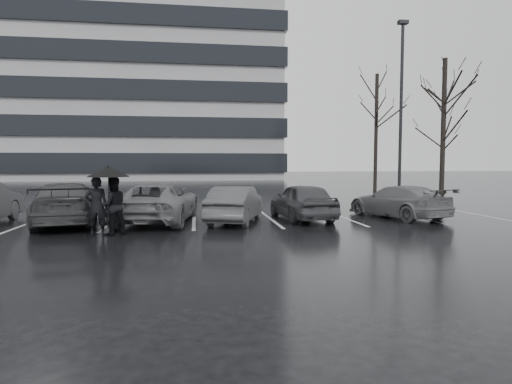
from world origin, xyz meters
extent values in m
plane|color=black|center=(0.00, 0.00, 0.00)|extent=(160.00, 160.00, 0.00)
cube|color=#97979A|center=(-22.00, 48.00, 14.00)|extent=(60.00, 25.00, 28.00)
cube|color=black|center=(-22.00, 48.00, 2.00)|extent=(60.60, 25.60, 2.20)
cube|color=black|center=(-22.00, 48.00, 6.00)|extent=(60.60, 25.60, 2.20)
cube|color=black|center=(-22.00, 48.00, 10.00)|extent=(60.60, 25.60, 2.20)
cube|color=black|center=(-22.00, 48.00, 14.00)|extent=(60.60, 25.60, 2.20)
cube|color=black|center=(-22.00, 48.00, 18.00)|extent=(60.60, 25.60, 2.20)
cube|color=black|center=(-22.00, 48.00, 22.00)|extent=(60.60, 25.60, 2.20)
imported|color=black|center=(1.71, 2.14, 0.67)|extent=(1.95, 4.06, 1.34)
imported|color=#29282B|center=(-0.76, 1.77, 0.62)|extent=(2.41, 4.01, 1.25)
imported|color=#48484B|center=(-3.44, 2.17, 0.69)|extent=(2.90, 5.19, 1.37)
imported|color=black|center=(-6.44, 2.03, 0.70)|extent=(2.92, 5.15, 1.41)
imported|color=#48484B|center=(5.41, 2.12, 0.61)|extent=(3.00, 4.54, 1.22)
imported|color=black|center=(-4.91, -0.50, 0.85)|extent=(0.63, 0.43, 1.69)
imported|color=black|center=(-4.50, -0.34, 0.84)|extent=(1.00, 0.91, 1.68)
cylinder|color=black|center=(-4.57, -0.50, 0.86)|extent=(0.03, 0.03, 1.72)
cone|color=black|center=(-4.57, -0.50, 1.83)|extent=(1.18, 1.18, 0.30)
sphere|color=black|center=(-4.57, -0.50, 1.98)|extent=(0.05, 0.05, 0.05)
cylinder|color=#97979A|center=(8.44, 8.09, 0.10)|extent=(0.51, 0.51, 0.20)
cylinder|color=black|center=(8.44, 8.09, 4.59)|extent=(0.16, 0.16, 9.17)
cube|color=black|center=(8.44, 8.09, 9.22)|extent=(0.51, 0.31, 0.18)
cube|color=#B7B7BA|center=(-7.80, 2.50, 0.00)|extent=(0.12, 5.00, 0.00)
cube|color=#B7B7BA|center=(-5.00, 2.50, 0.00)|extent=(0.12, 5.00, 0.00)
cube|color=#B7B7BA|center=(-2.20, 2.50, 0.00)|extent=(0.12, 5.00, 0.00)
cube|color=#B7B7BA|center=(0.60, 2.50, 0.00)|extent=(0.12, 5.00, 0.00)
cube|color=#B7B7BA|center=(3.40, 2.50, 0.00)|extent=(0.12, 5.00, 0.00)
cube|color=#B7B7BA|center=(6.20, 2.50, 0.00)|extent=(0.12, 5.00, 0.00)
cube|color=#B7B7BA|center=(9.00, 2.50, 0.00)|extent=(0.12, 5.00, 0.00)
cylinder|color=black|center=(12.00, 10.00, 4.00)|extent=(0.26, 0.26, 8.00)
cylinder|color=black|center=(14.50, 14.00, 3.50)|extent=(0.26, 0.26, 7.00)
cylinder|color=black|center=(11.00, 17.00, 4.25)|extent=(0.26, 0.26, 8.50)
camera|label=1|loc=(-2.11, -13.02, 2.09)|focal=30.00mm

